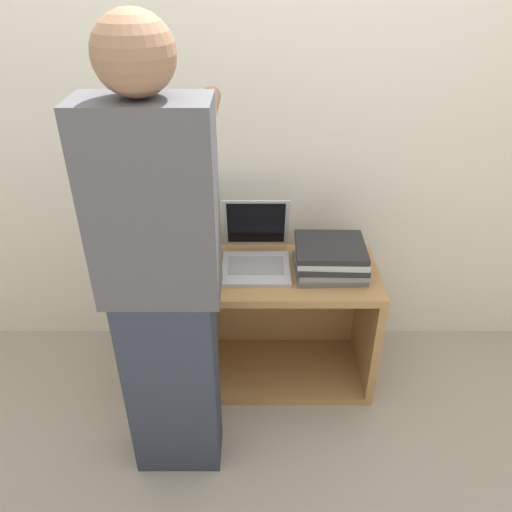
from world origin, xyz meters
The scene contains 8 objects.
ground_plane centered at (0.00, 0.00, 0.00)m, with size 12.00×12.00×0.00m, color #9E9384.
wall_back centered at (0.00, 0.57, 1.20)m, with size 8.00×0.05×2.40m.
cart centered at (0.00, 0.29, 0.31)m, with size 1.10×0.46×0.62m.
laptop_open centered at (0.00, 0.29, 0.67)m, with size 0.30×0.34×0.28m.
laptop_stack_left centered at (-0.33, 0.23, 0.71)m, with size 0.33×0.29×0.18m.
laptop_stack_right centered at (0.33, 0.23, 0.68)m, with size 0.32×0.28×0.13m.
person centered at (-0.32, -0.24, 0.87)m, with size 0.40×0.53×1.73m.
inventory_tag centered at (-0.33, 0.16, 0.80)m, with size 0.06×0.02×0.01m.
Camera 1 is at (0.00, -1.64, 1.85)m, focal length 35.00 mm.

